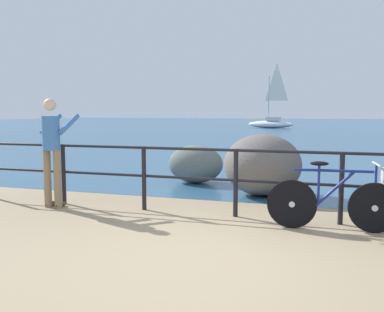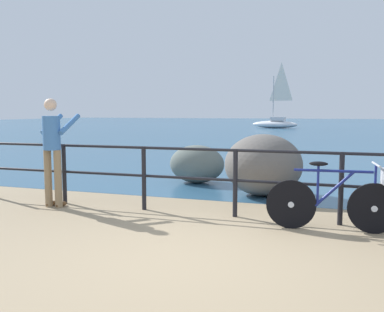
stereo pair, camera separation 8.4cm
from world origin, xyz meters
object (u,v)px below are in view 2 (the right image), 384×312
object	(u,v)px
breakwater_boulder_left	(197,164)
breakwater_boulder_main	(263,165)
sailboat	(275,121)
person_at_railing	(53,147)
bicycle	(344,197)

from	to	relation	value
breakwater_boulder_left	breakwater_boulder_main	bearing A→B (deg)	-30.53
breakwater_boulder_main	sailboat	size ratio (longest dim) A/B	0.24
sailboat	breakwater_boulder_main	bearing A→B (deg)	108.54
breakwater_boulder_main	breakwater_boulder_left	world-z (taller)	breakwater_boulder_main
person_at_railing	breakwater_boulder_main	world-z (taller)	person_at_railing
bicycle	breakwater_boulder_left	world-z (taller)	bicycle
breakwater_boulder_left	sailboat	xyz separation A→B (m)	(-1.95, 31.47, 0.29)
breakwater_boulder_main	sailboat	distance (m)	32.60
person_at_railing	breakwater_boulder_left	bearing A→B (deg)	-24.52
bicycle	sailboat	world-z (taller)	sailboat
breakwater_boulder_left	sailboat	world-z (taller)	sailboat
bicycle	sailboat	distance (m)	34.84
breakwater_boulder_left	bicycle	bearing A→B (deg)	-45.71
breakwater_boulder_left	sailboat	distance (m)	31.53
bicycle	breakwater_boulder_main	xyz separation A→B (m)	(-1.35, 2.08, 0.11)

